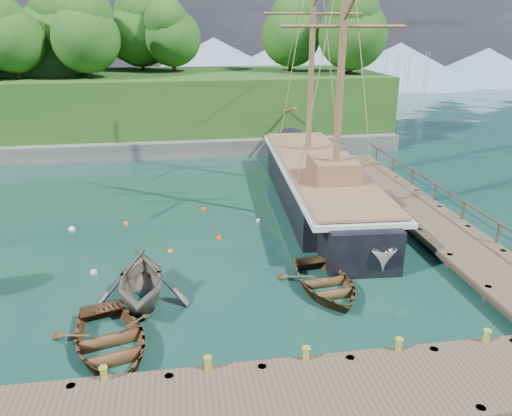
# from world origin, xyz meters

# --- Properties ---
(ground) EXTENTS (160.00, 160.00, 0.00)m
(ground) POSITION_xyz_m (0.00, 0.00, 0.00)
(ground) COLOR #11362B
(ground) RESTS_ON ground
(dock_near) EXTENTS (20.00, 3.20, 1.10)m
(dock_near) POSITION_xyz_m (2.00, -6.50, 0.43)
(dock_near) COLOR #483A2B
(dock_near) RESTS_ON ground
(dock_east) EXTENTS (3.20, 24.00, 1.10)m
(dock_east) POSITION_xyz_m (11.50, 7.00, 0.43)
(dock_east) COLOR #483A2B
(dock_east) RESTS_ON ground
(bollard_0) EXTENTS (0.26, 0.26, 0.45)m
(bollard_0) POSITION_xyz_m (-4.00, -5.10, 0.00)
(bollard_0) COLOR olive
(bollard_0) RESTS_ON ground
(bollard_1) EXTENTS (0.26, 0.26, 0.45)m
(bollard_1) POSITION_xyz_m (-1.00, -5.10, 0.00)
(bollard_1) COLOR olive
(bollard_1) RESTS_ON ground
(bollard_2) EXTENTS (0.26, 0.26, 0.45)m
(bollard_2) POSITION_xyz_m (2.00, -5.10, 0.00)
(bollard_2) COLOR olive
(bollard_2) RESTS_ON ground
(bollard_3) EXTENTS (0.26, 0.26, 0.45)m
(bollard_3) POSITION_xyz_m (5.00, -5.10, 0.00)
(bollard_3) COLOR olive
(bollard_3) RESTS_ON ground
(bollard_4) EXTENTS (0.26, 0.26, 0.45)m
(bollard_4) POSITION_xyz_m (8.00, -5.10, 0.00)
(bollard_4) COLOR olive
(bollard_4) RESTS_ON ground
(rowboat_0) EXTENTS (4.65, 5.60, 1.00)m
(rowboat_0) POSITION_xyz_m (-4.13, -2.91, 0.00)
(rowboat_0) COLOR #53351C
(rowboat_0) RESTS_ON ground
(rowboat_1) EXTENTS (3.73, 4.32, 2.28)m
(rowboat_1) POSITION_xyz_m (-3.26, 0.17, 0.00)
(rowboat_1) COLOR #655C53
(rowboat_1) RESTS_ON ground
(rowboat_2) EXTENTS (3.69, 4.81, 0.92)m
(rowboat_2) POSITION_xyz_m (4.10, -0.09, 0.00)
(rowboat_2) COLOR #4F381E
(rowboat_2) RESTS_ON ground
(cabin_boat_white) EXTENTS (2.01, 4.43, 1.66)m
(cabin_boat_white) POSITION_xyz_m (7.00, 2.24, 0.00)
(cabin_boat_white) COLOR white
(cabin_boat_white) RESTS_ON ground
(schooner) EXTENTS (5.63, 25.73, 18.53)m
(schooner) POSITION_xyz_m (6.70, 10.29, 1.03)
(schooner) COLOR black
(schooner) RESTS_ON ground
(mooring_buoy_0) EXTENTS (0.32, 0.32, 0.32)m
(mooring_buoy_0) POSITION_xyz_m (-5.51, 2.93, 0.00)
(mooring_buoy_0) COLOR silver
(mooring_buoy_0) RESTS_ON ground
(mooring_buoy_1) EXTENTS (0.27, 0.27, 0.27)m
(mooring_buoy_1) POSITION_xyz_m (-2.20, 4.59, 0.00)
(mooring_buoy_1) COLOR orange
(mooring_buoy_1) RESTS_ON ground
(mooring_buoy_2) EXTENTS (0.30, 0.30, 0.30)m
(mooring_buoy_2) POSITION_xyz_m (0.23, 5.76, 0.00)
(mooring_buoy_2) COLOR #D7450B
(mooring_buoy_2) RESTS_ON ground
(mooring_buoy_3) EXTENTS (0.28, 0.28, 0.28)m
(mooring_buoy_3) POSITION_xyz_m (2.60, 7.83, 0.00)
(mooring_buoy_3) COLOR white
(mooring_buoy_3) RESTS_ON ground
(mooring_buoy_4) EXTENTS (0.32, 0.32, 0.32)m
(mooring_buoy_4) POSITION_xyz_m (-4.60, 8.45, 0.00)
(mooring_buoy_4) COLOR #F14523
(mooring_buoy_4) RESTS_ON ground
(mooring_buoy_5) EXTENTS (0.31, 0.31, 0.31)m
(mooring_buoy_5) POSITION_xyz_m (-0.30, 10.06, 0.00)
(mooring_buoy_5) COLOR #DC3600
(mooring_buoy_5) RESTS_ON ground
(mooring_buoy_6) EXTENTS (0.36, 0.36, 0.36)m
(mooring_buoy_6) POSITION_xyz_m (-7.38, 8.14, 0.00)
(mooring_buoy_6) COLOR white
(mooring_buoy_6) RESTS_ON ground
(headland) EXTENTS (51.00, 19.31, 12.90)m
(headland) POSITION_xyz_m (-12.88, 31.36, 5.54)
(headland) COLOR #474744
(headland) RESTS_ON ground
(distant_ridge) EXTENTS (117.00, 40.00, 10.00)m
(distant_ridge) POSITION_xyz_m (4.30, 70.00, 4.35)
(distant_ridge) COLOR #728CA5
(distant_ridge) RESTS_ON ground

